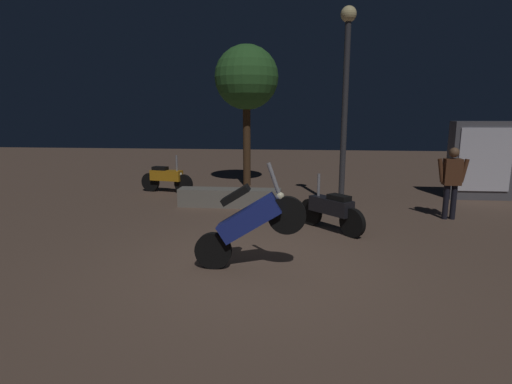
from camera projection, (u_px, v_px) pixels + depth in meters
ground_plane at (262, 267)px, 6.23m from camera, size 40.00×40.00×0.00m
motorcycle_blue_foreground at (249, 222)px, 5.98m from camera, size 1.66×0.31×1.63m
motorcycle_orange_parked_left at (166, 178)px, 11.98m from camera, size 1.64×0.49×1.11m
motorcycle_black_parked_right at (331, 209)px, 8.07m from camera, size 1.20×1.28×1.11m
person_rider_beside at (452, 177)px, 8.87m from camera, size 0.66×0.25×1.59m
streetlamp_near at (346, 83)px, 9.45m from camera, size 0.36×0.36×4.69m
tree_left_bg at (246, 79)px, 12.59m from camera, size 1.98×1.98×4.38m
kiosk_billboard at (481, 160)px, 10.99m from camera, size 1.60×0.55×2.10m
planter_wall_low at (230, 198)px, 10.22m from camera, size 2.56×0.50×0.45m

